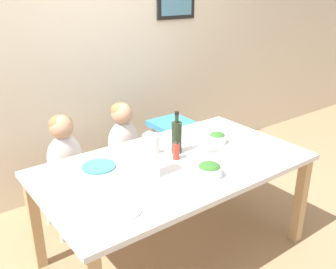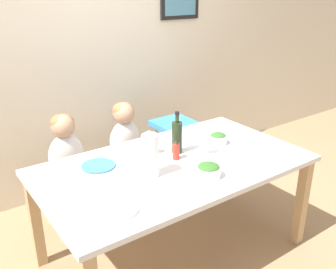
# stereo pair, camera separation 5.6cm
# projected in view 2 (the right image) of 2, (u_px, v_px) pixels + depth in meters

# --- Properties ---
(ground_plane) EXTENTS (14.00, 14.00, 0.00)m
(ground_plane) POSITION_uv_depth(u_px,v_px,m) (174.00, 251.00, 2.78)
(ground_plane) COLOR #9E7A56
(wall_back) EXTENTS (10.00, 0.09, 2.70)m
(wall_back) POSITION_uv_depth(u_px,v_px,m) (86.00, 45.00, 3.28)
(wall_back) COLOR beige
(wall_back) RESTS_ON ground_plane
(dining_table) EXTENTS (1.80, 1.02, 0.73)m
(dining_table) POSITION_uv_depth(u_px,v_px,m) (175.00, 174.00, 2.54)
(dining_table) COLOR silver
(dining_table) RESTS_ON ground_plane
(chair_far_left) EXTENTS (0.41, 0.38, 0.46)m
(chair_far_left) POSITION_uv_depth(u_px,v_px,m) (69.00, 183.00, 2.95)
(chair_far_left) COLOR silver
(chair_far_left) RESTS_ON ground_plane
(chair_far_center) EXTENTS (0.41, 0.38, 0.46)m
(chair_far_center) POSITION_uv_depth(u_px,v_px,m) (126.00, 166.00, 3.23)
(chair_far_center) COLOR silver
(chair_far_center) RESTS_ON ground_plane
(chair_right_highchair) EXTENTS (0.35, 0.32, 0.69)m
(chair_right_highchair) POSITION_uv_depth(u_px,v_px,m) (174.00, 137.00, 3.44)
(chair_right_highchair) COLOR silver
(chair_right_highchair) RESTS_ON ground_plane
(person_child_left) EXTENTS (0.27, 0.18, 0.50)m
(person_child_left) POSITION_uv_depth(u_px,v_px,m) (65.00, 143.00, 2.82)
(person_child_left) COLOR silver
(person_child_left) RESTS_ON chair_far_left
(person_child_center) EXTENTS (0.27, 0.18, 0.50)m
(person_child_center) POSITION_uv_depth(u_px,v_px,m) (124.00, 129.00, 3.10)
(person_child_center) COLOR silver
(person_child_center) RESTS_ON chair_far_center
(wine_bottle) EXTENTS (0.07, 0.07, 0.31)m
(wine_bottle) POSITION_uv_depth(u_px,v_px,m) (177.00, 137.00, 2.62)
(wine_bottle) COLOR #232D19
(wine_bottle) RESTS_ON dining_table
(paper_towel_roll) EXTENTS (0.11, 0.11, 0.27)m
(paper_towel_roll) POSITION_uv_depth(u_px,v_px,m) (150.00, 156.00, 2.29)
(paper_towel_roll) COLOR white
(paper_towel_roll) RESTS_ON dining_table
(wine_glass_near) EXTENTS (0.07, 0.07, 0.18)m
(wine_glass_near) POSITION_uv_depth(u_px,v_px,m) (206.00, 138.00, 2.59)
(wine_glass_near) COLOR white
(wine_glass_near) RESTS_ON dining_table
(wine_glass_far) EXTENTS (0.07, 0.07, 0.18)m
(wine_glass_far) POSITION_uv_depth(u_px,v_px,m) (149.00, 138.00, 2.59)
(wine_glass_far) COLOR white
(wine_glass_far) RESTS_ON dining_table
(salad_bowl_large) EXTENTS (0.16, 0.16, 0.09)m
(salad_bowl_large) POSITION_uv_depth(u_px,v_px,m) (208.00, 170.00, 2.32)
(salad_bowl_large) COLOR white
(salad_bowl_large) RESTS_ON dining_table
(salad_bowl_small) EXTENTS (0.13, 0.13, 0.09)m
(salad_bowl_small) POSITION_uv_depth(u_px,v_px,m) (218.00, 138.00, 2.80)
(salad_bowl_small) COLOR white
(salad_bowl_small) RESTS_ON dining_table
(dinner_plate_front_left) EXTENTS (0.22, 0.22, 0.01)m
(dinner_plate_front_left) POSITION_uv_depth(u_px,v_px,m) (118.00, 209.00, 1.98)
(dinner_plate_front_left) COLOR silver
(dinner_plate_front_left) RESTS_ON dining_table
(dinner_plate_back_left) EXTENTS (0.22, 0.22, 0.01)m
(dinner_plate_back_left) POSITION_uv_depth(u_px,v_px,m) (98.00, 166.00, 2.46)
(dinner_plate_back_left) COLOR teal
(dinner_plate_back_left) RESTS_ON dining_table
(condiment_bottle_hot_sauce) EXTENTS (0.05, 0.05, 0.14)m
(condiment_bottle_hot_sauce) POSITION_uv_depth(u_px,v_px,m) (176.00, 150.00, 2.54)
(condiment_bottle_hot_sauce) COLOR red
(condiment_bottle_hot_sauce) RESTS_ON dining_table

